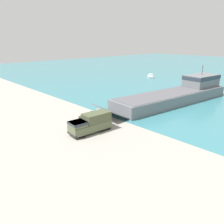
{
  "coord_description": "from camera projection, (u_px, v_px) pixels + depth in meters",
  "views": [
    {
      "loc": [
        26.75,
        -20.64,
        13.84
      ],
      "look_at": [
        1.19,
        3.82,
        2.18
      ],
      "focal_mm": 35.0,
      "sensor_mm": 36.0,
      "label": 1
    }
  ],
  "objects": [
    {
      "name": "military_truck",
      "position": [
        91.0,
        123.0,
        34.14
      ],
      "size": [
        2.92,
        7.09,
        2.98
      ],
      "rotation": [
        0.0,
        0.0,
        -1.65
      ],
      "color": "#566042",
      "rests_on": "ground_plane"
    },
    {
      "name": "soldier_on_ramp",
      "position": [
        80.0,
        119.0,
        37.16
      ],
      "size": [
        0.5,
        0.4,
        1.77
      ],
      "rotation": [
        0.0,
        0.0,
        5.15
      ],
      "color": "#3D4C33",
      "rests_on": "ground_plane"
    },
    {
      "name": "mooring_bollard",
      "position": [
        91.0,
        112.0,
        42.92
      ],
      "size": [
        0.27,
        0.27,
        0.67
      ],
      "color": "#333338",
      "rests_on": "ground_plane"
    },
    {
      "name": "ground_plane",
      "position": [
        91.0,
        128.0,
        36.25
      ],
      "size": [
        240.0,
        240.0,
        0.0
      ],
      "primitive_type": "plane",
      "color": "#9E998E"
    },
    {
      "name": "moored_boat_a",
      "position": [
        151.0,
        76.0,
        84.6
      ],
      "size": [
        5.34,
        5.48,
        1.52
      ],
      "rotation": [
        0.0,
        0.0,
        0.76
      ],
      "color": "#B7BABF",
      "rests_on": "ground_plane"
    },
    {
      "name": "shoreline_rock_a",
      "position": [
        98.0,
        111.0,
        44.76
      ],
      "size": [
        1.08,
        1.08,
        1.08
      ],
      "primitive_type": "sphere",
      "color": "gray",
      "rests_on": "ground_plane"
    },
    {
      "name": "shoreline_rock_b",
      "position": [
        99.0,
        111.0,
        44.56
      ],
      "size": [
        0.79,
        0.79,
        0.79
      ],
      "primitive_type": "sphere",
      "color": "gray",
      "rests_on": "ground_plane"
    },
    {
      "name": "landing_craft",
      "position": [
        180.0,
        93.0,
        51.86
      ],
      "size": [
        11.36,
        36.78,
        7.87
      ],
      "rotation": [
        0.0,
        0.0,
        -0.13
      ],
      "color": "slate",
      "rests_on": "ground_plane"
    }
  ]
}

